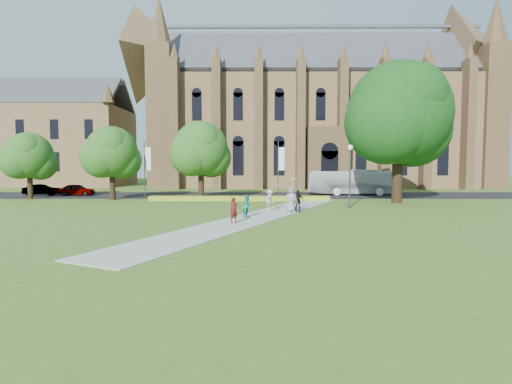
{
  "coord_description": "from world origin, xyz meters",
  "views": [
    {
      "loc": [
        -0.19,
        -26.61,
        3.64
      ],
      "look_at": [
        -0.29,
        2.59,
        1.6
      ],
      "focal_mm": 28.0,
      "sensor_mm": 36.0,
      "label": 1
    }
  ],
  "objects_px": {
    "large_tree": "(399,113)",
    "tour_coach": "(353,182)",
    "car_1": "(41,190)",
    "streetlamp": "(350,168)",
    "car_0": "(77,190)",
    "pedestrian_0": "(234,210)"
  },
  "relations": [
    {
      "from": "streetlamp",
      "to": "tour_coach",
      "type": "height_order",
      "value": "streetlamp"
    },
    {
      "from": "large_tree",
      "to": "car_1",
      "type": "distance_m",
      "value": 40.06
    },
    {
      "from": "car_0",
      "to": "car_1",
      "type": "distance_m",
      "value": 4.37
    },
    {
      "from": "large_tree",
      "to": "pedestrian_0",
      "type": "height_order",
      "value": "large_tree"
    },
    {
      "from": "streetlamp",
      "to": "car_0",
      "type": "xyz_separation_m",
      "value": [
        -28.51,
        12.65,
        -2.6
      ]
    },
    {
      "from": "car_1",
      "to": "large_tree",
      "type": "bearing_deg",
      "value": -113.06
    },
    {
      "from": "car_0",
      "to": "pedestrian_0",
      "type": "relative_size",
      "value": 2.53
    },
    {
      "from": "large_tree",
      "to": "tour_coach",
      "type": "bearing_deg",
      "value": 101.16
    },
    {
      "from": "streetlamp",
      "to": "large_tree",
      "type": "xyz_separation_m",
      "value": [
        5.5,
        4.5,
        5.07
      ]
    },
    {
      "from": "car_0",
      "to": "pedestrian_0",
      "type": "height_order",
      "value": "pedestrian_0"
    },
    {
      "from": "tour_coach",
      "to": "car_1",
      "type": "height_order",
      "value": "tour_coach"
    },
    {
      "from": "streetlamp",
      "to": "car_1",
      "type": "bearing_deg",
      "value": 158.22
    },
    {
      "from": "car_0",
      "to": "car_1",
      "type": "xyz_separation_m",
      "value": [
        -4.34,
        0.47,
        -0.04
      ]
    },
    {
      "from": "tour_coach",
      "to": "car_0",
      "type": "xyz_separation_m",
      "value": [
        -32.13,
        -1.36,
        -0.81
      ]
    },
    {
      "from": "car_1",
      "to": "pedestrian_0",
      "type": "bearing_deg",
      "value": -143.28
    },
    {
      "from": "car_0",
      "to": "pedestrian_0",
      "type": "distance_m",
      "value": 29.01
    },
    {
      "from": "car_1",
      "to": "pedestrian_0",
      "type": "xyz_separation_m",
      "value": [
        23.73,
        -22.05,
        0.17
      ]
    },
    {
      "from": "streetlamp",
      "to": "car_1",
      "type": "xyz_separation_m",
      "value": [
        -32.85,
        13.13,
        -2.64
      ]
    },
    {
      "from": "car_1",
      "to": "tour_coach",
      "type": "bearing_deg",
      "value": -98.99
    },
    {
      "from": "streetlamp",
      "to": "car_1",
      "type": "height_order",
      "value": "streetlamp"
    },
    {
      "from": "large_tree",
      "to": "tour_coach",
      "type": "distance_m",
      "value": 11.87
    },
    {
      "from": "large_tree",
      "to": "tour_coach",
      "type": "xyz_separation_m",
      "value": [
        -1.88,
        9.51,
        -6.85
      ]
    }
  ]
}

